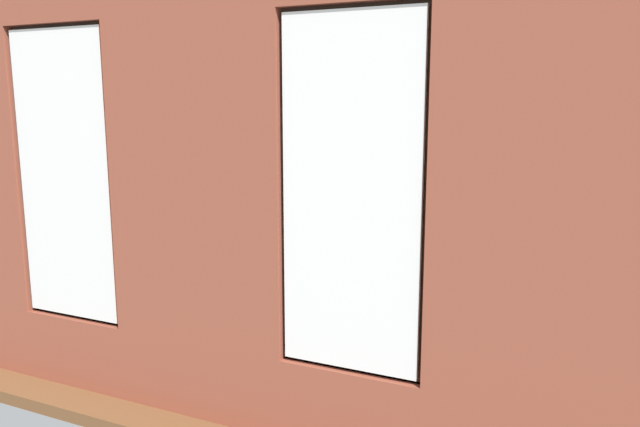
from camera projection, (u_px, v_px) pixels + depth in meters
The scene contains 21 objects.
ground_plane at pixel (345, 309), 6.99m from camera, with size 7.23×6.17×0.10m, color brown.
brick_wall_with_windows at pixel (195, 189), 4.27m from camera, with size 6.63×0.30×3.36m.
white_wall_right at pixel (100, 147), 7.85m from camera, with size 0.10×5.17×3.36m, color white.
couch_by_window at pixel (255, 342), 5.06m from camera, with size 2.03×0.87×0.80m.
couch_left at pixel (602, 306), 5.92m from camera, with size 0.90×1.98×0.80m.
coffee_table at pixel (323, 262), 7.34m from camera, with size 1.43×0.76×0.44m.
cup_ceramic at pixel (323, 253), 7.32m from camera, with size 0.09×0.09×0.11m, color #33567F.
candle_jar at pixel (286, 252), 7.39m from camera, with size 0.08×0.08×0.11m, color #B7333D.
table_plant_small at pixel (328, 252), 7.16m from camera, with size 0.12×0.12×0.20m.
remote_black at pixel (313, 253), 7.49m from camera, with size 0.05×0.17×0.02m, color black.
media_console at pixel (149, 253), 8.40m from camera, with size 1.07×0.42×0.46m, color black.
tv_flatscreen at pixel (147, 210), 8.29m from camera, with size 1.03×0.20×0.71m.
papasan_chair at pixel (350, 228), 8.93m from camera, with size 1.19×1.19×0.73m.
potted_plant_beside_window_right at pixel (45, 275), 5.83m from camera, with size 0.67×0.67×1.00m.
potted_plant_mid_room_small at pixel (454, 256), 7.44m from camera, with size 0.47×0.47×0.63m.
potted_plant_corner_near_left at pixel (620, 238), 7.59m from camera, with size 0.51×0.51×0.88m.
potted_plant_between_couches at pixel (435, 344), 4.47m from camera, with size 1.03×0.97×1.13m.
potted_plant_foreground_right at pixel (238, 187), 9.73m from camera, with size 1.07×1.00×1.54m.
potted_plant_by_left_couch at pixel (567, 268), 7.37m from camera, with size 0.28×0.28×0.49m.
potted_plant_corner_far_left at pixel (628, 369), 3.80m from camera, with size 0.92×0.99×1.21m.
potted_plant_near_tv at pixel (129, 251), 7.22m from camera, with size 1.01×0.95×1.19m.
Camera 1 is at (-2.56, 6.18, 2.27)m, focal length 35.00 mm.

